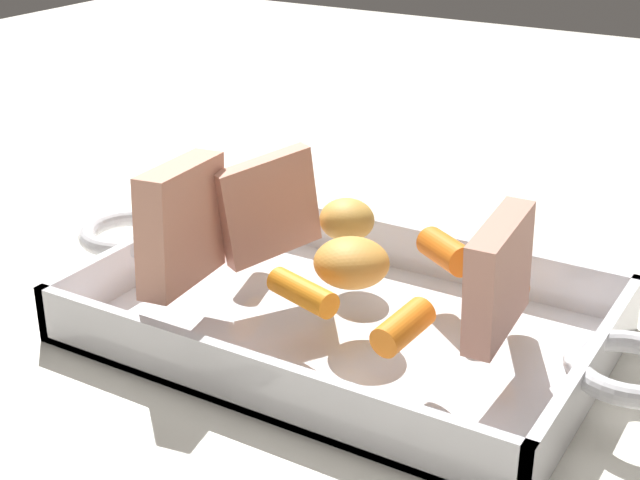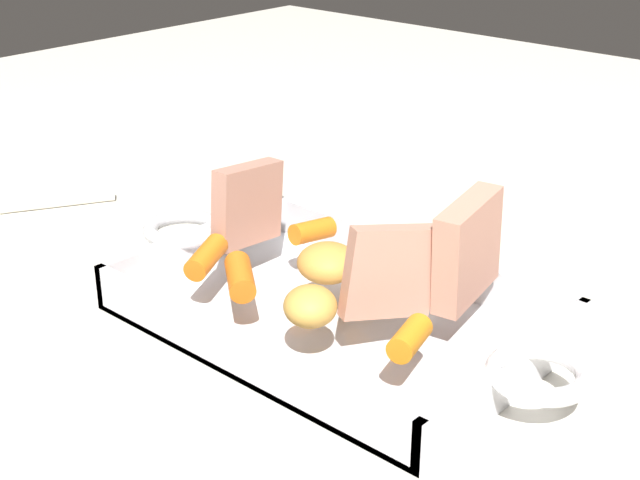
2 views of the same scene
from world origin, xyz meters
name	(u,v)px [view 2 (image 2 of 2)]	position (x,y,z in m)	size (l,w,h in m)	color
ground_plane	(333,326)	(0.00, 0.00, 0.00)	(2.19, 2.19, 0.00)	silver
roasting_dish	(333,312)	(0.00, 0.00, 0.01)	(0.44, 0.22, 0.04)	silver
roast_slice_outer	(247,204)	(0.11, -0.01, 0.07)	(0.02, 0.07, 0.07)	tan
roast_slice_thick	(390,272)	(-0.07, 0.01, 0.07)	(0.01, 0.07, 0.07)	tan
roast_slice_thin	(467,249)	(-0.09, -0.05, 0.08)	(0.02, 0.08, 0.08)	tan
baby_carrot_northwest	(240,277)	(0.05, 0.06, 0.05)	(0.02, 0.02, 0.05)	orange
baby_carrot_northeast	(410,338)	(-0.11, 0.04, 0.05)	(0.02, 0.02, 0.04)	orange
baby_carrot_long	(371,259)	(-0.01, -0.04, 0.05)	(0.02, 0.02, 0.05)	orange
baby_carrot_southwest	(206,257)	(0.10, 0.05, 0.05)	(0.02, 0.02, 0.05)	orange
baby_carrot_center_left	(312,231)	(0.07, -0.05, 0.05)	(0.02, 0.02, 0.04)	orange
potato_golden_large	(310,306)	(-0.03, 0.06, 0.05)	(0.04, 0.04, 0.03)	gold
potato_golden_small	(324,264)	(0.01, 0.00, 0.05)	(0.05, 0.05, 0.03)	gold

